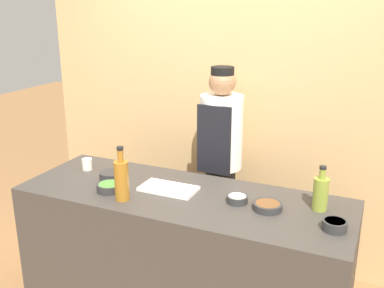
# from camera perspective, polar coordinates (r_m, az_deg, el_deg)

# --- Properties ---
(cabinet_wall) EXTENTS (3.26, 0.18, 2.40)m
(cabinet_wall) POSITION_cam_1_polar(r_m,az_deg,el_deg) (3.55, 5.76, 4.17)
(cabinet_wall) COLOR tan
(cabinet_wall) RESTS_ON ground_plane
(counter) EXTENTS (2.04, 0.72, 0.90)m
(counter) POSITION_cam_1_polar(r_m,az_deg,el_deg) (2.96, -1.18, -14.39)
(counter) COLOR #3D3833
(counter) RESTS_ON ground_plane
(sauce_bowl_orange) EXTENTS (0.16, 0.16, 0.05)m
(sauce_bowl_orange) POSITION_cam_1_polar(r_m,az_deg,el_deg) (3.01, -10.15, -3.92)
(sauce_bowl_orange) COLOR #2D2D2D
(sauce_bowl_orange) RESTS_ON counter
(sauce_bowl_green) EXTENTS (0.16, 0.16, 0.05)m
(sauce_bowl_green) POSITION_cam_1_polar(r_m,az_deg,el_deg) (2.83, -10.44, -5.38)
(sauce_bowl_green) COLOR #2D2D2D
(sauce_bowl_green) RESTS_ON counter
(sauce_bowl_purple) EXTENTS (0.13, 0.13, 0.05)m
(sauce_bowl_purple) POSITION_cam_1_polar(r_m,az_deg,el_deg) (2.45, 17.66, -9.75)
(sauce_bowl_purple) COLOR #2D2D2D
(sauce_bowl_purple) RESTS_ON counter
(sauce_bowl_brown) EXTENTS (0.17, 0.17, 0.04)m
(sauce_bowl_brown) POSITION_cam_1_polar(r_m,az_deg,el_deg) (2.59, 9.57, -7.76)
(sauce_bowl_brown) COLOR #2D2D2D
(sauce_bowl_brown) RESTS_ON counter
(sauce_bowl_white) EXTENTS (0.12, 0.12, 0.04)m
(sauce_bowl_white) POSITION_cam_1_polar(r_m,az_deg,el_deg) (2.65, 5.75, -6.92)
(sauce_bowl_white) COLOR #2D2D2D
(sauce_bowl_white) RESTS_ON counter
(cutting_board) EXTENTS (0.35, 0.19, 0.02)m
(cutting_board) POSITION_cam_1_polar(r_m,az_deg,el_deg) (2.81, -3.00, -5.68)
(cutting_board) COLOR white
(cutting_board) RESTS_ON counter
(bottle_amber) EXTENTS (0.09, 0.09, 0.33)m
(bottle_amber) POSITION_cam_1_polar(r_m,az_deg,el_deg) (2.66, -8.94, -4.44)
(bottle_amber) COLOR #9E661E
(bottle_amber) RESTS_ON counter
(bottle_oil) EXTENTS (0.09, 0.09, 0.26)m
(bottle_oil) POSITION_cam_1_polar(r_m,az_deg,el_deg) (2.62, 16.02, -5.98)
(bottle_oil) COLOR olive
(bottle_oil) RESTS_ON counter
(cup_cream) EXTENTS (0.07, 0.07, 0.08)m
(cup_cream) POSITION_cam_1_polar(r_m,az_deg,el_deg) (3.21, -13.17, -2.51)
(cup_cream) COLOR silver
(cup_cream) RESTS_ON counter
(chef_center) EXTENTS (0.31, 0.31, 1.59)m
(chef_center) POSITION_cam_1_polar(r_m,az_deg,el_deg) (3.33, 3.57, -2.62)
(chef_center) COLOR #28282D
(chef_center) RESTS_ON ground_plane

